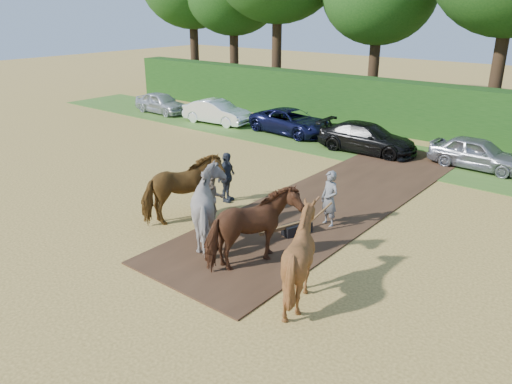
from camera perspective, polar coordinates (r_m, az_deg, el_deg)
The scene contains 8 objects.
ground at distance 15.49m, azimuth -8.99°, elevation -6.87°, with size 120.00×120.00×0.00m, color gold.
earth_strip at distance 19.64m, azimuth 9.29°, elevation -0.71°, with size 4.50×17.00×0.05m, color #472D1C.
grass_verge at distance 26.23m, azimuth 14.19°, elevation 4.37°, with size 50.00×5.00×0.03m, color #38601E.
hedgerow at distance 29.95m, azimuth 18.21°, elevation 8.88°, with size 46.00×1.60×3.00m, color #14380F.
spectator_near at distance 17.06m, azimuth -4.96°, elevation -0.84°, with size 0.84×0.65×1.73m, color beige.
spectator_far at distance 18.89m, azimuth -3.39°, elevation 1.69°, with size 1.13×0.47×1.93m, color #282C35.
plough_team at distance 14.81m, azimuth -2.39°, elevation -2.97°, with size 8.12×5.92×2.34m.
parked_cars at distance 25.92m, azimuth 14.62°, elevation 5.77°, with size 36.42×3.53×1.49m.
Camera 1 is at (10.40, -9.02, 7.09)m, focal length 35.00 mm.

